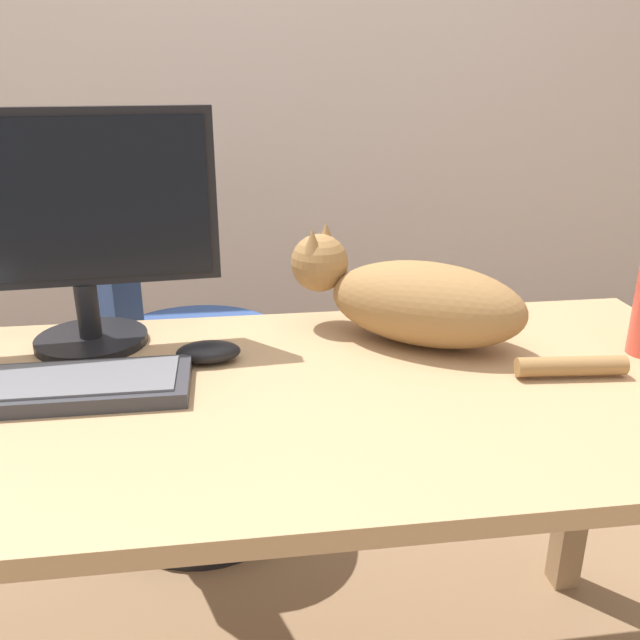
% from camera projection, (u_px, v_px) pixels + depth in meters
% --- Properties ---
extents(back_wall, '(6.00, 0.04, 2.60)m').
position_uv_depth(back_wall, '(236.00, 32.00, 2.27)').
color(back_wall, beige).
rests_on(back_wall, ground_plane).
extents(desk, '(1.56, 0.69, 0.72)m').
position_uv_depth(desk, '(272.00, 446.00, 1.08)').
color(desk, tan).
rests_on(desk, ground_plane).
extents(office_chair, '(0.50, 0.48, 0.95)m').
position_uv_depth(office_chair, '(179.00, 385.00, 1.74)').
color(office_chair, black).
rests_on(office_chair, ground_plane).
extents(monitor, '(0.48, 0.20, 0.42)m').
position_uv_depth(monitor, '(76.00, 222.00, 1.14)').
color(monitor, black).
rests_on(monitor, desk).
extents(keyboard, '(0.44, 0.15, 0.03)m').
position_uv_depth(keyboard, '(45.00, 387.00, 1.03)').
color(keyboard, '#333338').
rests_on(keyboard, desk).
extents(cat, '(0.52, 0.37, 0.20)m').
position_uv_depth(cat, '(414.00, 299.00, 1.21)').
color(cat, olive).
rests_on(cat, desk).
extents(computer_mouse, '(0.11, 0.06, 0.04)m').
position_uv_depth(computer_mouse, '(208.00, 352.00, 1.15)').
color(computer_mouse, black).
rests_on(computer_mouse, desk).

